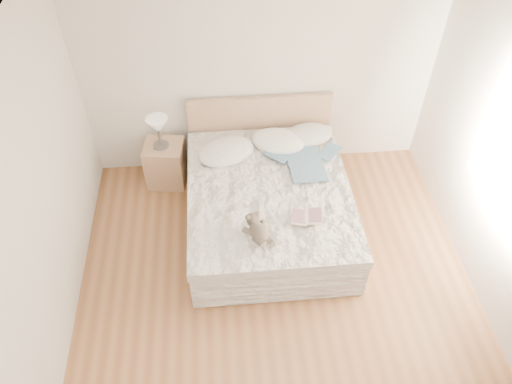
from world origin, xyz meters
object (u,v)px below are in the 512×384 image
(nightstand, at_px, (166,163))
(teddy_bear, at_px, (259,236))
(table_lamp, at_px, (158,127))
(bed, at_px, (268,202))
(childrens_book, at_px, (307,216))
(photo_book, at_px, (232,146))

(nightstand, bearing_deg, teddy_bear, -57.05)
(nightstand, relative_size, table_lamp, 1.42)
(bed, relative_size, teddy_bear, 6.81)
(childrens_book, distance_m, teddy_bear, 0.54)
(nightstand, bearing_deg, bed, -33.44)
(bed, height_order, photo_book, bed)
(nightstand, distance_m, childrens_book, 2.00)
(photo_book, bearing_deg, table_lamp, 141.30)
(teddy_bear, bearing_deg, table_lamp, 99.80)
(photo_book, distance_m, childrens_book, 1.33)
(photo_book, height_order, childrens_book, photo_book)
(photo_book, bearing_deg, teddy_bear, -110.27)
(bed, distance_m, teddy_bear, 0.85)
(bed, height_order, childrens_book, bed)
(teddy_bear, bearing_deg, bed, 53.47)
(bed, distance_m, photo_book, 0.77)
(bed, bearing_deg, teddy_bear, -102.89)
(table_lamp, bearing_deg, bed, -32.94)
(nightstand, bearing_deg, table_lamp, -164.37)
(nightstand, xyz_separation_m, photo_book, (0.80, -0.16, 0.35))
(teddy_bear, bearing_deg, childrens_book, 0.22)
(bed, relative_size, childrens_book, 6.49)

